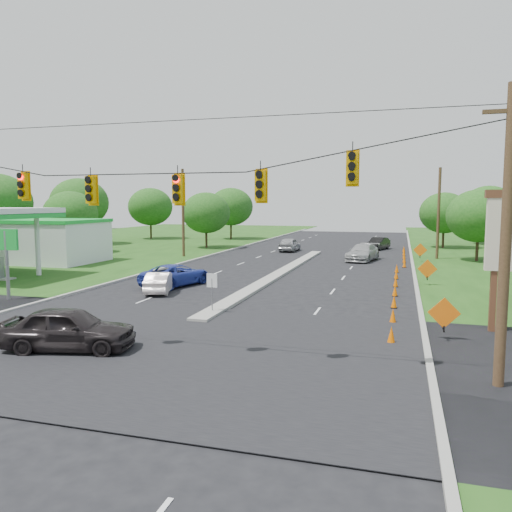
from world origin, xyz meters
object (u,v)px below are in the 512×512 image
(gas_station, at_px, (25,236))
(blue_pickup, at_px, (176,275))
(black_sedan, at_px, (69,329))
(white_sedan, at_px, (160,282))

(gas_station, height_order, blue_pickup, gas_station)
(black_sedan, xyz_separation_m, white_sedan, (-2.43, 12.15, -0.19))
(gas_station, relative_size, white_sedan, 5.01)
(gas_station, distance_m, white_sedan, 20.70)
(black_sedan, relative_size, blue_pickup, 0.93)
(gas_station, bearing_deg, white_sedan, -27.39)
(black_sedan, bearing_deg, white_sedan, -1.78)
(black_sedan, distance_m, white_sedan, 12.39)
(gas_station, height_order, white_sedan, gas_station)
(blue_pickup, bearing_deg, white_sedan, 109.66)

